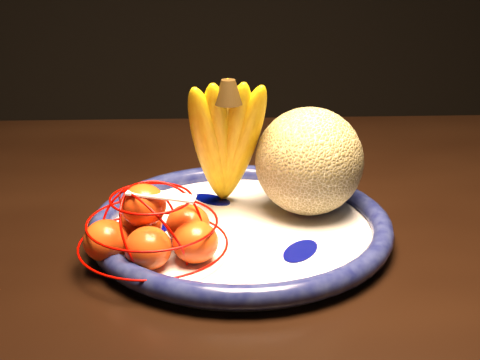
{
  "coord_description": "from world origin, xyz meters",
  "views": [
    {
      "loc": [
        -0.11,
        -0.86,
        1.16
      ],
      "look_at": [
        -0.04,
        -0.14,
        0.87
      ],
      "focal_mm": 50.0,
      "sensor_mm": 36.0,
      "label": 1
    }
  ],
  "objects": [
    {
      "name": "price_tag",
      "position": [
        -0.13,
        -0.21,
        0.89
      ],
      "size": [
        0.08,
        0.04,
        0.01
      ],
      "primitive_type": "cube",
      "rotation": [
        -0.14,
        0.1,
        -0.16
      ],
      "color": "white",
      "rests_on": "mandarin_bag"
    },
    {
      "name": "cantaloupe",
      "position": [
        0.05,
        -0.11,
        0.88
      ],
      "size": [
        0.13,
        0.13,
        0.13
      ],
      "primitive_type": "sphere",
      "color": "olive",
      "rests_on": "fruit_bowl"
    },
    {
      "name": "dining_table",
      "position": [
        -0.03,
        -0.11,
        0.72
      ],
      "size": [
        1.65,
        1.05,
        0.8
      ],
      "rotation": [
        0.0,
        0.0,
        -0.05
      ],
      "color": "black",
      "rests_on": "ground"
    },
    {
      "name": "banana_bunch",
      "position": [
        -0.05,
        -0.09,
        0.91
      ],
      "size": [
        0.13,
        0.12,
        0.19
      ],
      "rotation": [
        0.0,
        0.0,
        0.04
      ],
      "color": "yellow",
      "rests_on": "fruit_bowl"
    },
    {
      "name": "fruit_bowl",
      "position": [
        -0.04,
        -0.15,
        0.82
      ],
      "size": [
        0.36,
        0.36,
        0.03
      ],
      "rotation": [
        0.0,
        0.0,
        0.35
      ],
      "color": "white",
      "rests_on": "dining_table"
    },
    {
      "name": "mandarin_bag",
      "position": [
        -0.14,
        -0.21,
        0.84
      ],
      "size": [
        0.2,
        0.2,
        0.1
      ],
      "rotation": [
        0.0,
        0.0,
        -0.27
      ],
      "color": "#EF4A15",
      "rests_on": "fruit_bowl"
    }
  ]
}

